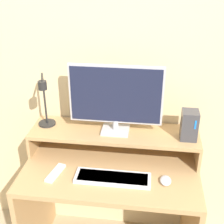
% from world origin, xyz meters
% --- Properties ---
extents(wall_back, '(6.00, 0.05, 2.50)m').
position_xyz_m(wall_back, '(0.00, 0.64, 1.25)').
color(wall_back, beige).
rests_on(wall_back, ground_plane).
extents(desk, '(1.05, 0.61, 0.75)m').
position_xyz_m(desk, '(0.00, 0.30, 0.52)').
color(desk, tan).
rests_on(desk, ground_plane).
extents(monitor_shelf, '(1.05, 0.29, 0.16)m').
position_xyz_m(monitor_shelf, '(0.00, 0.46, 0.89)').
color(monitor_shelf, tan).
rests_on(monitor_shelf, desk).
extents(monitor, '(0.56, 0.14, 0.43)m').
position_xyz_m(monitor, '(0.01, 0.46, 1.14)').
color(monitor, '#BCBCC1').
rests_on(monitor, monitor_shelf).
extents(desk_lamp, '(0.12, 0.20, 0.35)m').
position_xyz_m(desk_lamp, '(-0.43, 0.45, 1.08)').
color(desk_lamp, black).
rests_on(desk_lamp, monitor_shelf).
extents(router_dock, '(0.10, 0.10, 0.18)m').
position_xyz_m(router_dock, '(0.45, 0.44, 1.00)').
color(router_dock, '#3D3D42').
rests_on(router_dock, monitor_shelf).
extents(keyboard, '(0.43, 0.13, 0.02)m').
position_xyz_m(keyboard, '(0.03, 0.19, 0.76)').
color(keyboard, silver).
rests_on(keyboard, desk).
extents(mouse, '(0.06, 0.09, 0.03)m').
position_xyz_m(mouse, '(0.32, 0.21, 0.77)').
color(mouse, silver).
rests_on(mouse, desk).
extents(remote_control, '(0.08, 0.18, 0.02)m').
position_xyz_m(remote_control, '(-0.31, 0.20, 0.76)').
color(remote_control, white).
rests_on(remote_control, desk).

